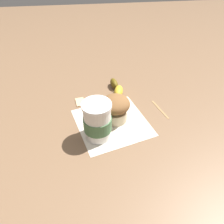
{
  "coord_description": "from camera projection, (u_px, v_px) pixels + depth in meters",
  "views": [
    {
      "loc": [
        -0.54,
        0.07,
        0.51
      ],
      "look_at": [
        0.0,
        0.0,
        0.05
      ],
      "focal_mm": 35.0,
      "sensor_mm": 36.0,
      "label": 1
    }
  ],
  "objects": [
    {
      "name": "paper_napkin",
      "position": [
        112.0,
        122.0,
        0.74
      ],
      "size": [
        0.28,
        0.28,
        0.0
      ],
      "primitive_type": "cube",
      "rotation": [
        0.0,
        0.0,
        0.26
      ],
      "color": "beige",
      "rests_on": "ground_plane"
    },
    {
      "name": "coffee_cup",
      "position": [
        97.0,
        121.0,
        0.66
      ],
      "size": [
        0.09,
        0.09,
        0.13
      ],
      "color": "white",
      "rests_on": "paper_napkin"
    },
    {
      "name": "ground_plane",
      "position": [
        112.0,
        123.0,
        0.74
      ],
      "size": [
        3.0,
        3.0,
        0.0
      ],
      "primitive_type": "plane",
      "color": "brown"
    },
    {
      "name": "muffin",
      "position": [
        116.0,
        108.0,
        0.72
      ],
      "size": [
        0.1,
        0.1,
        0.09
      ],
      "color": "beige",
      "rests_on": "paper_napkin"
    },
    {
      "name": "sugar_packet",
      "position": [
        80.0,
        102.0,
        0.83
      ],
      "size": [
        0.05,
        0.04,
        0.01
      ],
      "primitive_type": "cube",
      "rotation": [
        0.0,
        0.0,
        0.14
      ],
      "color": "#E0B27F",
      "rests_on": "ground_plane"
    },
    {
      "name": "wooden_stirrer",
      "position": [
        160.0,
        109.0,
        0.8
      ],
      "size": [
        0.11,
        0.04,
        0.0
      ],
      "primitive_type": "cube",
      "rotation": [
        0.0,
        0.0,
        0.27
      ],
      "color": "#9E7547",
      "rests_on": "ground_plane"
    },
    {
      "name": "banana",
      "position": [
        115.0,
        96.0,
        0.83
      ],
      "size": [
        0.22,
        0.11,
        0.03
      ],
      "color": "gold",
      "rests_on": "paper_napkin"
    }
  ]
}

